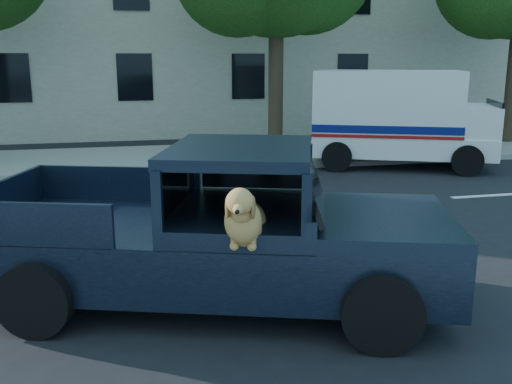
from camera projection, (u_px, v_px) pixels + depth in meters
ground at (84, 292)px, 7.13m from camera, size 120.00×120.00×0.00m
far_sidewalk at (105, 160)px, 15.84m from camera, size 60.00×4.00×0.15m
lane_stripes at (205, 212)px, 10.79m from camera, size 21.60×0.14×0.01m
building_main at (182, 15)px, 22.40m from camera, size 26.00×6.00×9.00m
pickup_truck at (212, 251)px, 6.72m from camera, size 5.67×3.60×1.89m
mail_truck at (397, 125)px, 15.18m from camera, size 5.08×3.77×2.53m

